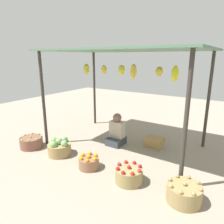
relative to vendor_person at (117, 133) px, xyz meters
The scene contains 9 objects.
ground_plane 0.35m from the vendor_person, 13.61° to the left, with size 14.00×14.00×0.00m, color gray.
market_stall_structure 1.78m from the vendor_person, 15.57° to the left, with size 3.58×2.24×2.25m.
vendor_person is the anchor object (origin of this frame).
basket_limes 2.05m from the vendor_person, 141.11° to the right, with size 0.52×0.52×0.29m.
basket_cabbages 1.40m from the vendor_person, 122.06° to the right, with size 0.50×0.50×0.39m.
basket_oranges 1.29m from the vendor_person, 82.84° to the right, with size 0.39×0.39×0.28m.
basket_red_apples 1.62m from the vendor_person, 50.39° to the right, with size 0.47×0.47×0.32m.
basket_potatoes 2.31m from the vendor_person, 32.21° to the right, with size 0.51×0.51×0.32m.
wooden_crate_near_vendor 0.93m from the vendor_person, 24.70° to the left, with size 0.41×0.32×0.22m, color #A8824C.
Camera 1 is at (2.34, -4.06, 2.09)m, focal length 33.12 mm.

